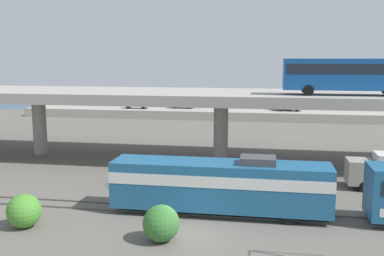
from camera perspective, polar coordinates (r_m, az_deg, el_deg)
The scene contains 14 objects.
ground_plane at distance 28.25m, azimuth -0.74°, elevation -13.46°, with size 260.00×260.00×0.00m, color #605B54.
rail_strip_near at distance 31.23m, azimuth 0.36°, elevation -11.10°, with size 110.00×0.12×0.12m, color #59544C.
rail_strip_far at distance 32.60m, azimuth 0.79°, elevation -10.22°, with size 110.00×0.12×0.12m, color #59544C.
train_locomotive at distance 31.14m, azimuth 2.22°, elevation -7.04°, with size 16.05×3.04×4.18m.
highway_overpass at distance 46.11m, azimuth 3.75°, elevation 3.74°, with size 96.00×11.63×7.30m.
transit_bus_on_overpass at distance 44.10m, azimuth 19.45°, elevation 6.64°, with size 12.00×2.68×3.40m.
pier_parking_lot at distance 81.43m, azimuth 6.28°, elevation 1.88°, with size 79.39×10.38×1.51m, color #9E998E.
parked_car_0 at distance 82.45m, azimuth -1.20°, elevation 3.09°, with size 4.33×1.87×1.50m.
parked_car_1 at distance 79.96m, azimuth 12.33°, elevation 2.70°, with size 4.47×1.86×1.50m.
parked_car_2 at distance 82.64m, azimuth -7.06°, elevation 3.03°, with size 4.60×1.83×1.50m.
parked_car_3 at distance 81.98m, azimuth 11.40°, elevation 2.88°, with size 4.28×1.90×1.50m.
harbor_water at distance 104.34m, azimuth 7.04°, elevation 3.01°, with size 140.00×36.00×0.01m, color navy.
shrub_left at distance 30.87m, azimuth -20.72°, elevation -9.91°, with size 2.19×2.19×2.19m, color #468B2F.
shrub_right at distance 26.95m, azimuth -3.98°, elevation -12.09°, with size 2.21×2.21×2.21m, color #357130.
Camera 1 is at (4.75, -25.67, 10.80)m, focal length 41.64 mm.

